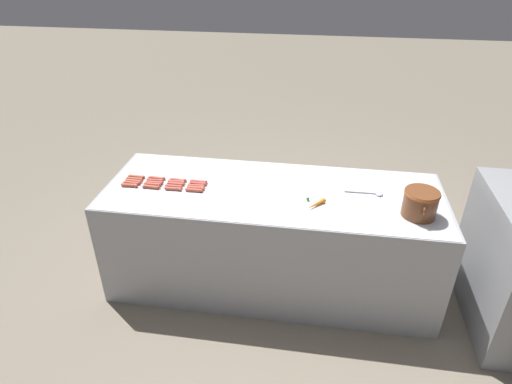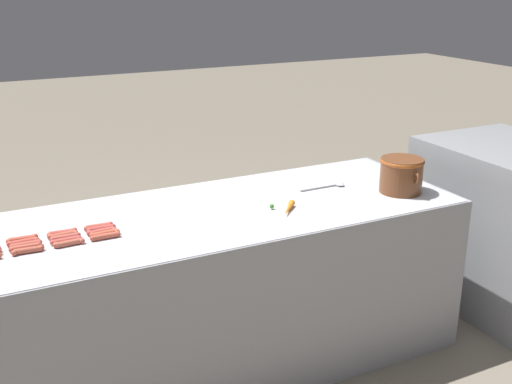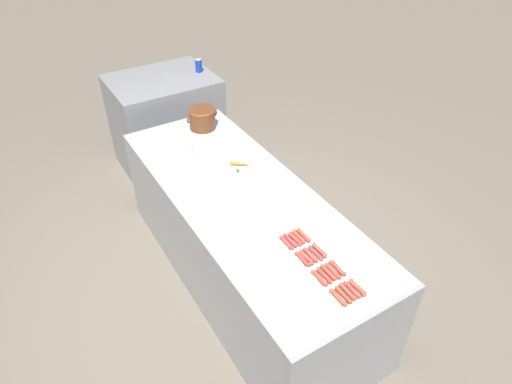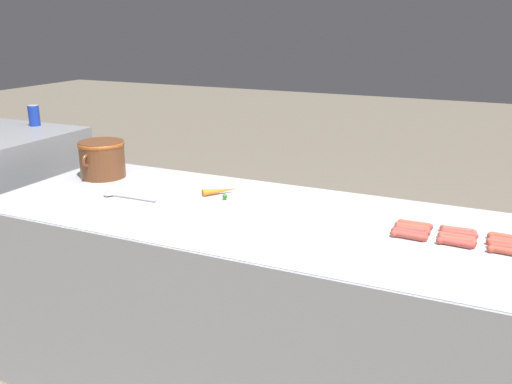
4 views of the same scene
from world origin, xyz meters
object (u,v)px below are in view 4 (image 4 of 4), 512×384
object	(u,v)px
hot_dog_13	(508,241)
hot_dog_14	(459,234)
hot_dog_17	(507,238)
serving_spoon	(118,195)
hot_dog_11	(412,230)
hot_dog_3	(409,236)
hot_dog_19	(415,225)
soda_can	(34,115)
hot_dog_7	(409,233)
carrot	(221,191)
hot_dog_15	(412,227)
hot_dog_18	(458,230)
hot_dog_1	(508,251)
hot_dog_5	(508,248)
hot_dog_10	(457,237)
hot_dog_2	(456,243)
bean_pot	(102,157)
hot_dog_6	(457,240)
hot_dog_9	(506,244)

from	to	relation	value
hot_dog_13	hot_dog_14	world-z (taller)	same
hot_dog_17	serving_spoon	xyz separation A→B (m)	(-0.16, 1.57, -0.00)
hot_dog_11	hot_dog_13	bearing A→B (deg)	-85.02
hot_dog_3	hot_dog_11	distance (m)	0.06
hot_dog_19	soda_can	bearing A→B (deg)	79.48
hot_dog_7	hot_dog_19	size ratio (longest dim) A/B	1.00
hot_dog_13	hot_dog_19	bearing A→B (deg)	84.17
hot_dog_13	carrot	distance (m)	1.18
hot_dog_15	hot_dog_18	bearing A→B (deg)	-77.70
hot_dog_1	hot_dog_18	bearing A→B (deg)	52.25
hot_dog_5	hot_dog_19	size ratio (longest dim) A/B	1.00
hot_dog_5	hot_dog_10	bearing A→B (deg)	80.53
hot_dog_2	hot_dog_11	xyz separation A→B (m)	(0.06, 0.16, 0.00)
hot_dog_3	hot_dog_19	xyz separation A→B (m)	(0.12, -0.00, 0.00)
hot_dog_3	hot_dog_7	distance (m)	0.03
bean_pot	hot_dog_19	bearing A→B (deg)	-92.59
hot_dog_1	hot_dog_14	size ratio (longest dim) A/B	1.00
hot_dog_1	hot_dog_13	distance (m)	0.10
serving_spoon	carrot	xyz separation A→B (m)	(0.22, -0.40, 0.01)
hot_dog_7	carrot	xyz separation A→B (m)	(0.15, 0.86, 0.00)
hot_dog_18	soda_can	xyz separation A→B (m)	(0.43, 2.49, 0.18)
hot_dog_3	bean_pot	distance (m)	1.54
hot_dog_18	serving_spoon	xyz separation A→B (m)	(-0.16, 1.41, -0.00)
hot_dog_5	hot_dog_6	size ratio (longest dim) A/B	1.00
serving_spoon	carrot	size ratio (longest dim) A/B	1.78
hot_dog_9	hot_dog_18	xyz separation A→B (m)	(0.06, 0.16, 0.00)
hot_dog_7	hot_dog_11	bearing A→B (deg)	-7.69
hot_dog_3	hot_dog_15	bearing A→B (deg)	2.95
soda_can	hot_dog_9	bearing A→B (deg)	-100.57
hot_dog_9	hot_dog_3	bearing A→B (deg)	101.28
hot_dog_1	bean_pot	distance (m)	1.86
hot_dog_1	hot_dog_5	xyz separation A→B (m)	(0.04, -0.00, 0.00)
hot_dog_1	hot_dog_2	xyz separation A→B (m)	(0.01, 0.16, 0.00)
hot_dog_9	carrot	world-z (taller)	carrot
hot_dog_3	hot_dog_7	xyz separation A→B (m)	(0.03, 0.00, 0.00)
hot_dog_2	hot_dog_19	distance (m)	0.20
hot_dog_19	bean_pot	distance (m)	1.53
hot_dog_13	hot_dog_14	size ratio (longest dim) A/B	1.00
hot_dog_17	hot_dog_3	bearing A→B (deg)	111.85
hot_dog_7	hot_dog_14	distance (m)	0.18
hot_dog_13	bean_pot	distance (m)	1.85
hot_dog_5	hot_dog_17	xyz separation A→B (m)	(0.10, 0.01, 0.00)
bean_pot	serving_spoon	bearing A→B (deg)	-130.35
hot_dog_6	hot_dog_11	xyz separation A→B (m)	(0.03, 0.16, 0.00)
hot_dog_18	hot_dog_14	bearing A→B (deg)	-169.24
carrot	hot_dog_19	bearing A→B (deg)	-93.95
hot_dog_6	hot_dog_18	bearing A→B (deg)	3.87
hot_dog_14	hot_dog_19	world-z (taller)	same
hot_dog_9	hot_dog_17	xyz separation A→B (m)	(0.06, -0.00, 0.00)
hot_dog_13	soda_can	distance (m)	2.70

